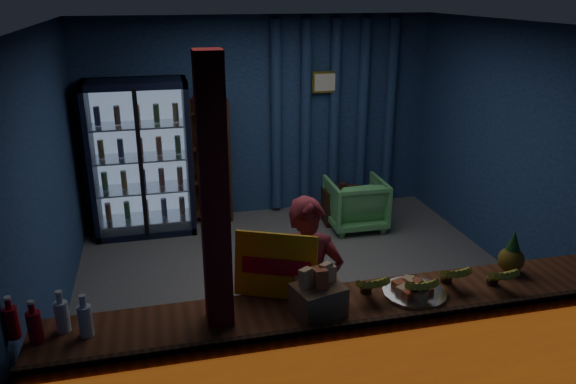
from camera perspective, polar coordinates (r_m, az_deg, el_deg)
The scene contains 18 objects.
ground at distance 5.87m, azimuth 1.51°, elevation -9.59°, with size 4.60×4.60×0.00m, color #515154.
room_walls at distance 5.28m, azimuth 1.66°, elevation 5.40°, with size 4.60×4.60×4.60m.
counter at distance 4.10m, azimuth 8.78°, elevation -16.52°, with size 4.40×0.57×0.99m.
support_post at distance 3.44m, azimuth -7.15°, elevation -7.90°, with size 0.16×0.16×2.60m, color maroon.
beverage_cooler at distance 7.12m, azimuth -14.69°, elevation 3.32°, with size 1.20×0.62×1.90m.
bottle_shelf at distance 7.32m, azimuth -7.94°, elevation 3.11°, with size 0.50×0.28×1.60m.
curtain_folds at distance 7.62m, azimuth 4.74°, elevation 7.81°, with size 1.74×0.14×2.50m.
framed_picture at distance 7.45m, azimuth 3.83°, elevation 11.08°, with size 0.36×0.04×0.28m.
shopkeeper at distance 4.33m, azimuth 1.98°, elevation -9.97°, with size 0.54×0.35×1.48m, color maroon.
green_chair at distance 7.19m, azimuth 6.88°, elevation -1.14°, with size 0.69×0.71×0.65m, color #56AD60.
side_table at distance 7.36m, azimuth 5.53°, elevation -1.37°, with size 0.52×0.40×0.54m.
yellow_sign at distance 3.74m, azimuth -1.28°, elevation -7.51°, with size 0.55×0.33×0.44m.
soda_bottles at distance 3.67m, azimuth -23.15°, elevation -11.88°, with size 0.50×0.16×0.27m.
snack_box_left at distance 3.60m, azimuth 3.10°, elevation -10.67°, with size 0.35×0.32×0.32m.
snack_box_centre at distance 3.67m, azimuth 3.09°, elevation -10.21°, with size 0.30×0.26×0.30m.
pastry_tray at distance 3.94m, azimuth 12.73°, elevation -9.79°, with size 0.43×0.43×0.07m.
banana_bunches at distance 3.97m, azimuth 14.60°, elevation -8.56°, with size 1.17×0.32×0.19m.
pineapple at distance 4.38m, azimuth 21.77°, elevation -6.04°, with size 0.18×0.18×0.32m.
Camera 1 is at (-1.34, -4.93, 2.90)m, focal length 35.00 mm.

